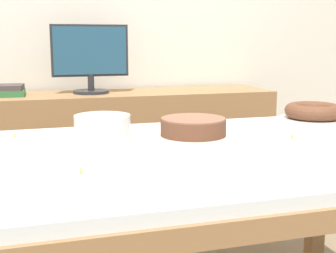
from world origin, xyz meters
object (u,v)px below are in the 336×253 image
object	(u,v)px
tealight_near_cakes	(15,139)
book_stack	(2,91)
plate_stack	(102,126)
tealight_near_front	(81,176)
tealight_left_edge	(197,124)
cake_chocolate_round	(193,129)
cake_golden_bundt	(313,113)
tealight_right_edge	(292,140)
computer_monitor	(90,59)

from	to	relation	value
tealight_near_cakes	book_stack	bearing A→B (deg)	95.13
plate_stack	tealight_near_front	world-z (taller)	plate_stack
tealight_left_edge	tealight_near_cakes	world-z (taller)	same
cake_chocolate_round	cake_golden_bundt	bearing A→B (deg)	17.41
tealight_near_cakes	tealight_right_edge	xyz separation A→B (m)	(0.93, -0.30, 0.00)
tealight_near_cakes	tealight_left_edge	bearing A→B (deg)	7.17
computer_monitor	tealight_left_edge	xyz separation A→B (m)	(0.33, -0.82, -0.24)
cake_golden_bundt	cake_chocolate_round	bearing A→B (deg)	-162.59
cake_chocolate_round	tealight_near_cakes	size ratio (longest dim) A/B	7.80
cake_golden_bundt	tealight_right_edge	xyz separation A→B (m)	(-0.33, -0.37, -0.03)
computer_monitor	tealight_right_edge	world-z (taller)	computer_monitor
cake_golden_bundt	tealight_near_cakes	bearing A→B (deg)	-176.85
computer_monitor	tealight_near_front	size ratio (longest dim) A/B	10.60
book_stack	cake_chocolate_round	bearing A→B (deg)	-55.94
book_stack	cake_chocolate_round	world-z (taller)	book_stack
book_stack	cake_golden_bundt	xyz separation A→B (m)	(1.35, -0.84, -0.05)
tealight_left_edge	tealight_near_front	size ratio (longest dim) A/B	1.00
book_stack	tealight_right_edge	world-z (taller)	book_stack
book_stack	computer_monitor	bearing A→B (deg)	-0.17
cake_golden_bundt	tealight_left_edge	size ratio (longest dim) A/B	7.50
tealight_near_front	plate_stack	bearing A→B (deg)	75.54
plate_stack	tealight_near_cakes	distance (m)	0.31
computer_monitor	tealight_near_front	distance (m)	1.48
cake_chocolate_round	plate_stack	bearing A→B (deg)	156.05
cake_chocolate_round	tealight_left_edge	distance (m)	0.24
computer_monitor	plate_stack	xyz separation A→B (m)	(-0.08, -0.91, -0.21)
plate_stack	tealight_near_front	distance (m)	0.56
tealight_left_edge	tealight_near_cakes	xyz separation A→B (m)	(-0.72, -0.09, 0.00)
book_stack	tealight_near_cakes	world-z (taller)	book_stack
tealight_left_edge	tealight_near_cakes	distance (m)	0.73
tealight_near_front	tealight_right_edge	xyz separation A→B (m)	(0.76, 0.23, 0.00)
computer_monitor	plate_stack	bearing A→B (deg)	-94.88
tealight_near_front	tealight_near_cakes	world-z (taller)	same
computer_monitor	tealight_near_cakes	size ratio (longest dim) A/B	10.60
cake_golden_bundt	plate_stack	distance (m)	0.95
book_stack	cake_golden_bundt	world-z (taller)	book_stack
cake_golden_bundt	plate_stack	size ratio (longest dim) A/B	1.43
computer_monitor	tealight_near_front	xyz separation A→B (m)	(-0.22, -1.44, -0.24)
computer_monitor	book_stack	world-z (taller)	computer_monitor
plate_stack	tealight_left_edge	bearing A→B (deg)	11.53
computer_monitor	cake_chocolate_round	bearing A→B (deg)	-77.36
tealight_left_edge	tealight_near_front	bearing A→B (deg)	-131.28
cake_chocolate_round	tealight_near_front	world-z (taller)	cake_chocolate_round
cake_golden_bundt	tealight_near_front	xyz separation A→B (m)	(-1.09, -0.60, -0.03)
cake_golden_bundt	tealight_near_cakes	distance (m)	1.27
book_stack	tealight_near_front	distance (m)	1.47
book_stack	tealight_near_cakes	distance (m)	0.92
tealight_left_edge	tealight_near_front	xyz separation A→B (m)	(-0.55, -0.62, 0.00)
computer_monitor	plate_stack	distance (m)	0.93
cake_chocolate_round	plate_stack	world-z (taller)	plate_stack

